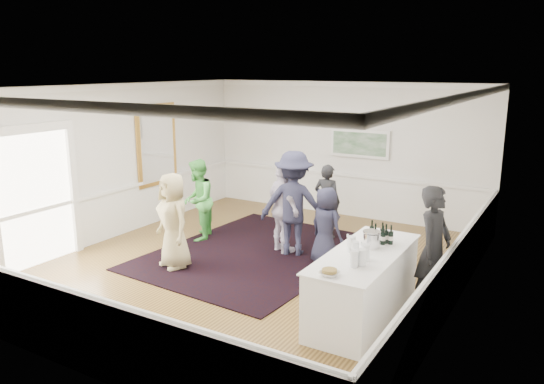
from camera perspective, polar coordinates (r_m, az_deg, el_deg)
The scene contains 23 objects.
floor at distance 9.75m, azimuth -1.80°, elevation -7.88°, with size 8.00×8.00×0.00m, color olive.
ceiling at distance 9.10m, azimuth -1.95°, elevation 11.27°, with size 7.00×8.00×0.02m, color white.
wall_left at distance 11.52m, azimuth -16.77°, elevation 3.13°, with size 0.02×8.00×3.20m, color white.
wall_right at distance 8.03m, azimuth 19.74°, elevation -1.34°, with size 0.02×8.00×3.20m, color white.
wall_back at distance 12.80m, azimuth 7.78°, elevation 4.55°, with size 7.00×0.02×3.20m, color white.
wall_front at distance 6.40m, azimuth -21.48°, elevation -5.14°, with size 7.00×0.02×3.20m, color white.
wainscoting at distance 9.58m, azimuth -1.83°, elevation -5.09°, with size 7.00×8.00×1.00m, color white, non-canonical shape.
mirror at distance 12.36m, azimuth -12.28°, elevation 5.00°, with size 0.05×1.25×1.85m.
doorway at distance 10.34m, azimuth -24.18°, elevation 0.38°, with size 0.10×1.78×2.56m.
landscape_painting at distance 12.57m, azimuth 9.39°, elevation 5.16°, with size 1.44×0.06×0.66m.
area_rug at distance 10.34m, azimuth -1.71°, elevation -6.55°, with size 3.39×4.44×0.02m, color black.
serving_table at distance 7.80m, azimuth 9.85°, elevation -9.78°, with size 0.92×2.41×0.98m.
bartender at distance 8.08m, azimuth 17.00°, elevation -5.94°, with size 0.69×0.45×1.88m, color black.
guest_tan at distance 9.56m, azimuth -10.57°, elevation -3.07°, with size 0.85×0.55×1.73m, color tan.
guest_green at distance 11.05m, azimuth -7.99°, elevation -0.85°, with size 0.82×0.64×1.69m, color green.
guest_lilac at distance 10.15m, azimuth 1.19°, elevation -1.81°, with size 1.03×0.43×1.75m, color silver.
guest_dark_a at distance 10.02m, azimuth 2.35°, elevation -1.26°, with size 1.30×0.75×2.01m, color #1E1F33.
guest_dark_b at distance 11.11m, azimuth 5.93°, elevation -1.01°, with size 0.57×0.38×1.57m, color black.
guest_navy at distance 9.62m, azimuth 5.82°, elevation -3.71°, with size 0.70×0.46×1.44m, color #1E1F33.
wine_bottles at distance 8.04m, azimuth 11.70°, elevation -4.28°, with size 0.41×0.25×0.31m.
juice_pitchers at distance 7.27m, azimuth 9.17°, elevation -6.36°, with size 0.44×0.65×0.24m.
ice_bucket at distance 7.80m, azimuth 10.66°, elevation -5.07°, with size 0.26×0.26×0.24m, color silver.
nut_bowl at distance 6.75m, azimuth 6.20°, elevation -8.59°, with size 0.25×0.25×0.07m.
Camera 1 is at (4.87, -7.67, 3.52)m, focal length 35.00 mm.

